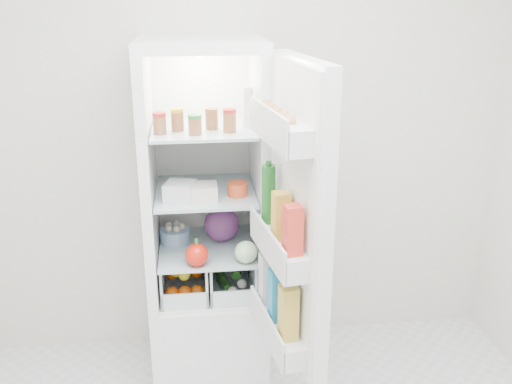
{
  "coord_description": "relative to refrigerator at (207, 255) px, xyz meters",
  "views": [
    {
      "loc": [
        -0.26,
        -1.53,
        2.01
      ],
      "look_at": [
        0.03,
        0.95,
        1.12
      ],
      "focal_mm": 40.0,
      "sensor_mm": 36.0,
      "label": 1
    }
  ],
  "objects": [
    {
      "name": "room_walls",
      "position": [
        0.2,
        -1.25,
        0.93
      ],
      "size": [
        3.02,
        3.02,
        2.61
      ],
      "color": "beige",
      "rests_on": "ground"
    },
    {
      "name": "refrigerator",
      "position": [
        0.0,
        0.0,
        0.0
      ],
      "size": [
        0.6,
        0.6,
        1.8
      ],
      "color": "white",
      "rests_on": "ground"
    },
    {
      "name": "shelf_low",
      "position": [
        -0.0,
        -0.06,
        0.07
      ],
      "size": [
        0.49,
        0.53,
        0.01
      ],
      "primitive_type": "cube",
      "color": "#AFC8CD",
      "rests_on": "refrigerator"
    },
    {
      "name": "shelf_mid",
      "position": [
        -0.0,
        -0.06,
        0.38
      ],
      "size": [
        0.49,
        0.53,
        0.02
      ],
      "primitive_type": "cube",
      "color": "#AFC8CD",
      "rests_on": "refrigerator"
    },
    {
      "name": "shelf_top",
      "position": [
        -0.0,
        -0.06,
        0.71
      ],
      "size": [
        0.49,
        0.53,
        0.02
      ],
      "primitive_type": "cube",
      "color": "#AFC8CD",
      "rests_on": "refrigerator"
    },
    {
      "name": "crisper_left",
      "position": [
        -0.12,
        -0.06,
        -0.06
      ],
      "size": [
        0.23,
        0.46,
        0.22
      ],
      "primitive_type": null,
      "color": "silver",
      "rests_on": "refrigerator"
    },
    {
      "name": "crisper_right",
      "position": [
        0.12,
        -0.06,
        -0.06
      ],
      "size": [
        0.23,
        0.46,
        0.22
      ],
      "primitive_type": null,
      "color": "silver",
      "rests_on": "refrigerator"
    },
    {
      "name": "condiment_jars",
      "position": [
        -0.04,
        -0.18,
        0.76
      ],
      "size": [
        0.38,
        0.16,
        0.08
      ],
      "color": "#B21919",
      "rests_on": "shelf_top"
    },
    {
      "name": "squeeze_bottle",
      "position": [
        0.21,
        -0.1,
        0.82
      ],
      "size": [
        0.07,
        0.07,
        0.19
      ],
      "primitive_type": "cylinder",
      "rotation": [
        0.0,
        0.0,
        0.28
      ],
      "color": "white",
      "rests_on": "shelf_top"
    },
    {
      "name": "tub_white",
      "position": [
        -0.12,
        -0.19,
        0.44
      ],
      "size": [
        0.17,
        0.17,
        0.09
      ],
      "primitive_type": "cube",
      "rotation": [
        0.0,
        0.0,
        -0.27
      ],
      "color": "silver",
      "rests_on": "shelf_mid"
    },
    {
      "name": "tub_cream",
      "position": [
        -0.01,
        -0.19,
        0.43
      ],
      "size": [
        0.13,
        0.13,
        0.08
      ],
      "primitive_type": "cube",
      "rotation": [
        0.0,
        0.0,
        0.0
      ],
      "color": "silver",
      "rests_on": "shelf_mid"
    },
    {
      "name": "tin_red",
      "position": [
        0.16,
        -0.16,
        0.43
      ],
      "size": [
        0.13,
        0.13,
        0.07
      ],
      "primitive_type": "cylinder",
      "rotation": [
        0.0,
        0.0,
        -0.34
      ],
      "color": "#E04A21",
      "rests_on": "shelf_mid"
    },
    {
      "name": "red_cabbage",
      "position": [
        0.08,
        0.01,
        0.17
      ],
      "size": [
        0.18,
        0.18,
        0.18
      ],
      "primitive_type": "sphere",
      "color": "#481B4F",
      "rests_on": "shelf_low"
    },
    {
      "name": "bell_pepper",
      "position": [
        -0.05,
        -0.28,
        0.14
      ],
      "size": [
        0.11,
        0.11,
        0.11
      ],
      "primitive_type": "sphere",
      "color": "red",
      "rests_on": "shelf_low"
    },
    {
      "name": "mushroom_bowl",
      "position": [
        -0.17,
        0.02,
        0.12
      ],
      "size": [
        0.16,
        0.16,
        0.07
      ],
      "primitive_type": "cylinder",
      "rotation": [
        0.0,
        0.0,
        -0.0
      ],
      "color": "#93B8DB",
      "rests_on": "shelf_low"
    },
    {
      "name": "salad_bag",
      "position": [
        0.18,
        -0.27,
        0.14
      ],
      "size": [
        0.11,
        0.11,
        0.11
      ],
      "primitive_type": "sphere",
      "color": "#BBDFA7",
      "rests_on": "shelf_low"
    },
    {
      "name": "citrus_pile",
      "position": [
        -0.12,
        -0.12,
        -0.07
      ],
      "size": [
        0.2,
        0.24,
        0.16
      ],
      "color": "#E0520B",
      "rests_on": "refrigerator"
    },
    {
      "name": "veg_pile",
      "position": [
        0.13,
        -0.06,
        -0.1
      ],
      "size": [
        0.16,
        0.3,
        0.1
      ],
      "color": "#1F4918",
      "rests_on": "refrigerator"
    },
    {
      "name": "fridge_door",
      "position": [
        0.34,
        -0.63,
        0.43
      ],
      "size": [
        0.25,
        0.6,
        1.3
      ],
      "rotation": [
        0.0,
        0.0,
        1.72
      ],
      "color": "white",
      "rests_on": "refrigerator"
    }
  ]
}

